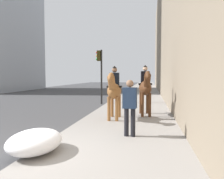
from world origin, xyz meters
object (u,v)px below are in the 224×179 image
(mounted_horse_far, at_px, (145,87))
(traffic_light_near_curb, at_px, (100,68))
(mounted_horse_near, at_px, (114,90))
(pedestrian_greeting, at_px, (130,104))

(mounted_horse_far, height_order, traffic_light_near_curb, traffic_light_near_curb)
(mounted_horse_near, relative_size, pedestrian_greeting, 1.32)
(pedestrian_greeting, bearing_deg, mounted_horse_near, 25.08)
(pedestrian_greeting, bearing_deg, mounted_horse_far, -0.13)
(mounted_horse_far, xyz_separation_m, traffic_light_near_curb, (4.62, 3.14, 1.07))
(mounted_horse_far, distance_m, traffic_light_near_curb, 5.68)
(mounted_horse_near, distance_m, pedestrian_greeting, 2.70)
(mounted_horse_near, distance_m, mounted_horse_far, 1.70)
(pedestrian_greeting, relative_size, traffic_light_near_curb, 0.46)
(traffic_light_near_curb, bearing_deg, mounted_horse_near, -161.99)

